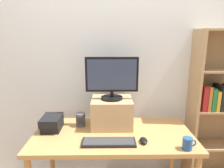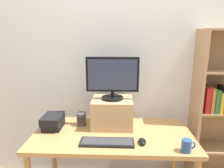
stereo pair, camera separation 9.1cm
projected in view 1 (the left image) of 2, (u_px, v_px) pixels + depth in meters
name	position (u px, v px, depth m)	size (l,w,h in m)	color
back_wall	(112.00, 61.00, 2.13)	(7.00, 0.08, 2.60)	silver
desk	(113.00, 140.00, 1.83)	(1.43, 0.69, 0.71)	#B7844C
bookshelf_unit	(221.00, 107.00, 2.10)	(0.70, 0.28, 1.63)	tan
riser_box	(112.00, 112.00, 1.94)	(0.39, 0.33, 0.27)	tan
computer_monitor	(112.00, 77.00, 1.86)	(0.49, 0.21, 0.40)	black
keyboard	(109.00, 142.00, 1.63)	(0.44, 0.14, 0.02)	black
computer_mouse	(144.00, 141.00, 1.64)	(0.06, 0.10, 0.04)	black
book_stack	(52.00, 123.00, 1.86)	(0.17, 0.24, 0.13)	black
coffee_mug	(188.00, 144.00, 1.54)	(0.11, 0.08, 0.10)	#234C84
desk_speaker	(81.00, 120.00, 1.94)	(0.09, 0.09, 0.13)	#4C4C51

